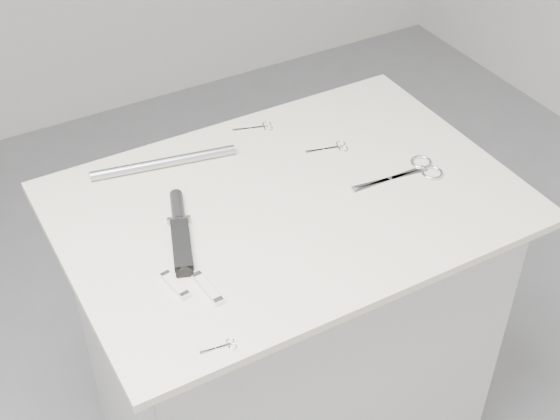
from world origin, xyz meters
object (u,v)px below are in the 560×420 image
pocket_knife_b (207,288)px  tiny_scissors (223,346)px  sheathed_knife (180,227)px  plinth (288,341)px  metal_rail (164,163)px  embroidery_scissors_a (333,148)px  pocket_knife_a (175,285)px  large_shears (414,171)px  embroidery_scissors_b (259,127)px

pocket_knife_b → tiny_scissors: bearing=160.9°
sheathed_knife → pocket_knife_b: sheathed_knife is taller
plinth → tiny_scissors: tiny_scissors is taller
plinth → metal_rail: size_ratio=2.65×
tiny_scissors → embroidery_scissors_a: bearing=48.1°
plinth → pocket_knife_a: size_ratio=11.12×
sheathed_knife → pocket_knife_a: 0.17m
tiny_scissors → plinth: bearing=52.4°
embroidery_scissors_a → metal_rail: 0.41m
sheathed_knife → metal_rail: size_ratio=0.71×
large_shears → plinth: bearing=174.0°
pocket_knife_a → pocket_knife_b: bearing=-135.9°
tiny_scissors → metal_rail: size_ratio=0.20×
large_shears → tiny_scissors: 0.66m
embroidery_scissors_b → sheathed_knife: 0.42m
large_shears → sheathed_knife: 0.56m
embroidery_scissors_a → pocket_knife_b: 0.55m
sheathed_knife → large_shears: bearing=-78.5°
tiny_scissors → pocket_knife_a: bearing=102.6°
metal_rail → embroidery_scissors_b: bearing=7.5°
plinth → pocket_knife_b: 0.57m
pocket_knife_b → embroidery_scissors_b: bearing=-42.8°
embroidery_scissors_a → embroidery_scissors_b: (-0.11, 0.17, -0.00)m
plinth → large_shears: size_ratio=4.03×
large_shears → sheathed_knife: size_ratio=0.93×
embroidery_scissors_b → large_shears: bearing=-39.6°
embroidery_scissors_b → metal_rail: metal_rail is taller
embroidery_scissors_b → pocket_knife_a: 0.58m
plinth → embroidery_scissors_b: embroidery_scissors_b is taller
sheathed_knife → tiny_scissors: bearing=-170.9°
large_shears → sheathed_knife: (-0.55, 0.08, 0.01)m
sheathed_knife → pocket_knife_a: bearing=172.7°
pocket_knife_a → large_shears: bearing=-92.1°
embroidery_scissors_a → sheathed_knife: bearing=-154.0°
plinth → pocket_knife_a: 0.59m
large_shears → metal_rail: size_ratio=0.66×
large_shears → sheathed_knife: bearing=176.2°
large_shears → pocket_knife_a: bearing=-169.1°
tiny_scissors → pocket_knife_a: size_ratio=0.83×
embroidery_scissors_a → pocket_knife_a: 0.57m
large_shears → embroidery_scissors_a: (-0.11, 0.17, -0.00)m
embroidery_scissors_b → pocket_knife_a: pocket_knife_a is taller
pocket_knife_a → pocket_knife_b: size_ratio=0.85×
pocket_knife_b → metal_rail: (0.08, 0.41, 0.01)m
embroidery_scissors_a → pocket_knife_a: size_ratio=1.29×
pocket_knife_a → pocket_knife_b: 0.06m
embroidery_scissors_b → metal_rail: bearing=-155.4°
pocket_knife_b → pocket_knife_a: bearing=48.1°
plinth → large_shears: bearing=-10.4°
pocket_knife_a → plinth: bearing=-77.5°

